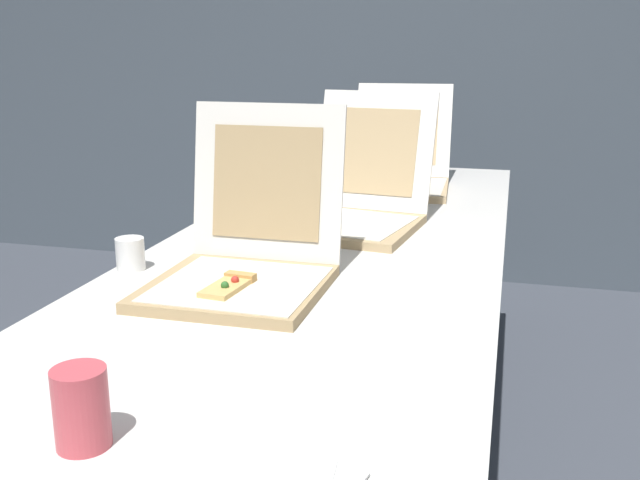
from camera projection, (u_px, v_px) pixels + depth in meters
wall_back at (434, 27)px, 3.70m from camera, size 10.00×0.10×2.60m
table at (331, 261)px, 1.85m from camera, size 0.84×2.47×0.74m
pizza_box_front at (244, 262)px, 1.50m from camera, size 0.35×0.40×0.36m
pizza_box_middle at (355, 208)px, 2.00m from camera, size 0.40×0.48×0.35m
pizza_box_back at (398, 174)px, 2.51m from camera, size 0.37×0.49×0.34m
cup_white_far at (299, 195)px, 2.23m from camera, size 0.06×0.06×0.07m
cup_white_near_left at (130, 254)px, 1.62m from camera, size 0.06×0.06×0.07m
cup_white_mid at (236, 221)px, 1.92m from camera, size 0.06×0.06×0.07m
cup_printed_front at (81, 408)px, 0.91m from camera, size 0.07×0.07×0.10m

